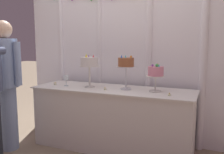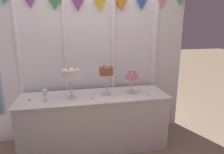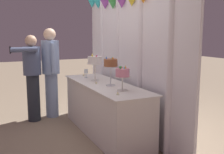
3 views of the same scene
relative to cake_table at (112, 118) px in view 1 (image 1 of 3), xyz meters
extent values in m
plane|color=gray|center=(0.00, -0.10, -0.40)|extent=(24.00, 24.00, 0.00)
cube|color=white|center=(0.00, 0.43, 0.87)|extent=(3.08, 0.04, 2.55)
cylinder|color=white|center=(-1.03, 0.40, 0.87)|extent=(0.07, 0.07, 2.55)
cylinder|color=white|center=(-0.37, 0.40, 0.87)|extent=(0.06, 0.06, 2.55)
cylinder|color=white|center=(0.36, 0.40, 0.87)|extent=(0.10, 0.10, 2.55)
cylinder|color=white|center=(1.06, 0.40, 0.87)|extent=(0.09, 0.09, 2.55)
cube|color=white|center=(0.00, 0.00, -0.01)|extent=(2.04, 0.61, 0.78)
cube|color=white|center=(0.00, 0.00, 0.39)|extent=(2.09, 0.66, 0.01)
cylinder|color=silver|center=(-0.31, -0.04, 0.40)|extent=(0.13, 0.13, 0.01)
cylinder|color=silver|center=(-0.31, -0.04, 0.54)|extent=(0.02, 0.02, 0.27)
cylinder|color=silver|center=(-0.31, -0.04, 0.68)|extent=(0.26, 0.26, 0.01)
cylinder|color=white|center=(-0.31, -0.04, 0.74)|extent=(0.23, 0.23, 0.11)
cone|color=#DB333D|center=(-0.25, -0.03, 0.81)|extent=(0.02, 0.02, 0.03)
cone|color=purple|center=(-0.35, 0.02, 0.81)|extent=(0.02, 0.02, 0.03)
cone|color=yellow|center=(-0.33, -0.07, 0.82)|extent=(0.03, 0.03, 0.05)
cylinder|color=silver|center=(0.18, 0.02, 0.40)|extent=(0.14, 0.14, 0.01)
cylinder|color=silver|center=(0.18, 0.02, 0.54)|extent=(0.02, 0.02, 0.27)
cylinder|color=silver|center=(0.18, 0.02, 0.68)|extent=(0.24, 0.24, 0.01)
cylinder|color=#995633|center=(0.18, 0.02, 0.74)|extent=(0.20, 0.20, 0.11)
sphere|color=orange|center=(0.24, 0.02, 0.81)|extent=(0.03, 0.03, 0.03)
cone|color=#2DB2B7|center=(0.16, 0.04, 0.81)|extent=(0.02, 0.02, 0.03)
cone|color=blue|center=(0.14, -0.03, 0.82)|extent=(0.03, 0.03, 0.04)
cylinder|color=silver|center=(0.56, 0.01, 0.40)|extent=(0.15, 0.15, 0.01)
cylinder|color=silver|center=(0.56, 0.01, 0.50)|extent=(0.02, 0.02, 0.17)
cylinder|color=silver|center=(0.56, 0.01, 0.59)|extent=(0.22, 0.22, 0.01)
cylinder|color=pink|center=(0.56, 0.01, 0.65)|extent=(0.19, 0.19, 0.11)
cone|color=#2DB2B7|center=(0.59, 0.02, 0.72)|extent=(0.02, 0.02, 0.03)
cone|color=orange|center=(0.57, 0.05, 0.72)|extent=(0.03, 0.03, 0.04)
cone|color=#DB333D|center=(0.51, 0.03, 0.71)|extent=(0.02, 0.02, 0.03)
sphere|color=purple|center=(0.52, 0.00, 0.72)|extent=(0.03, 0.03, 0.03)
sphere|color=green|center=(0.58, -0.03, 0.72)|extent=(0.04, 0.04, 0.04)
cylinder|color=silver|center=(-0.65, -0.07, 0.40)|extent=(0.06, 0.06, 0.00)
cylinder|color=silver|center=(-0.65, -0.07, 0.44)|extent=(0.01, 0.01, 0.08)
cylinder|color=silver|center=(-0.65, -0.07, 0.51)|extent=(0.07, 0.07, 0.07)
cylinder|color=beige|center=(-0.85, -0.04, 0.41)|extent=(0.04, 0.04, 0.02)
sphere|color=#F9CC4C|center=(-0.85, -0.04, 0.43)|extent=(0.01, 0.01, 0.01)
cylinder|color=beige|center=(-0.05, -0.12, 0.41)|extent=(0.04, 0.04, 0.02)
sphere|color=#F9CC4C|center=(-0.05, -0.12, 0.43)|extent=(0.01, 0.01, 0.01)
cylinder|color=beige|center=(0.75, -0.16, 0.41)|extent=(0.04, 0.04, 0.01)
sphere|color=#F9CC4C|center=(0.75, -0.16, 0.42)|extent=(0.01, 0.01, 0.01)
cylinder|color=#93ADD6|center=(-1.24, -0.55, 0.01)|extent=(0.24, 0.24, 0.83)
cylinder|color=#93ADD6|center=(-1.24, -0.55, 0.73)|extent=(0.33, 0.33, 0.61)
sphere|color=beige|center=(-1.24, -0.55, 1.15)|extent=(0.22, 0.22, 0.22)
cylinder|color=#93ADD6|center=(-1.04, -0.54, 0.73)|extent=(0.08, 0.08, 0.54)
camera|label=1|loc=(1.19, -2.86, 0.98)|focal=39.27mm
camera|label=2|loc=(-0.31, -2.67, 1.34)|focal=31.97mm
camera|label=3|loc=(3.72, -1.65, 1.17)|focal=43.16mm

